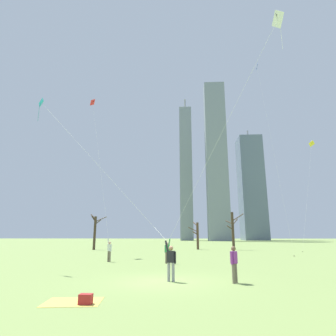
# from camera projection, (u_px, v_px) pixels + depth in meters

# --- Properties ---
(ground_plane) EXTENTS (400.00, 400.00, 0.00)m
(ground_plane) POSITION_uv_depth(u_px,v_px,m) (162.00, 281.00, 13.24)
(ground_plane) COLOR #7A934C
(kite_flyer_foreground_left_white) EXTENTS (7.80, 8.10, 15.96)m
(kite_flyer_foreground_left_white) POSITION_uv_depth(u_px,v_px,m) (183.00, 218.00, 21.21)
(kite_flyer_foreground_left_white) COLOR #726656
(kite_flyer_foreground_left_white) RESTS_ON ground
(kite_flyer_midfield_center_red) EXTENTS (5.85, 9.81, 19.46)m
(kite_flyer_midfield_center_red) POSITION_uv_depth(u_px,v_px,m) (105.00, 214.00, 25.60)
(kite_flyer_midfield_center_red) COLOR #726656
(kite_flyer_midfield_center_red) RESTS_ON ground
(kite_flyer_far_back_teal) EXTENTS (10.79, 5.81, 12.54)m
(kite_flyer_far_back_teal) POSITION_uv_depth(u_px,v_px,m) (149.00, 234.00, 14.33)
(kite_flyer_far_back_teal) COLOR gray
(kite_flyer_far_back_teal) RESTS_ON ground
(bystander_far_off_by_trees) EXTENTS (0.36, 0.43, 1.62)m
(bystander_far_off_by_trees) POSITION_uv_depth(u_px,v_px,m) (234.00, 262.00, 12.96)
(bystander_far_off_by_trees) COLOR #726656
(bystander_far_off_by_trees) RESTS_ON ground
(distant_kite_low_near_trees_blue) EXTENTS (0.80, 5.96, 26.31)m
(distant_kite_low_near_trees_blue) POSITION_uv_depth(u_px,v_px,m) (259.00, 77.00, 39.57)
(distant_kite_low_near_trees_blue) COLOR blue
(distant_kite_low_near_trees_blue) RESTS_ON ground
(distant_kite_drifting_right_yellow) EXTENTS (5.46, 4.38, 16.78)m
(distant_kite_drifting_right_yellow) POSITION_uv_depth(u_px,v_px,m) (311.00, 151.00, 43.95)
(distant_kite_drifting_right_yellow) COLOR yellow
(distant_kite_drifting_right_yellow) RESTS_ON ground
(picnic_spot) EXTENTS (1.94, 1.59, 0.31)m
(picnic_spot) POSITION_uv_depth(u_px,v_px,m) (80.00, 300.00, 8.97)
(picnic_spot) COLOR #D8BF4C
(picnic_spot) RESTS_ON ground
(bare_tree_right_of_center) EXTENTS (2.93, 1.99, 5.66)m
(bare_tree_right_of_center) POSITION_uv_depth(u_px,v_px,m) (233.00, 229.00, 43.39)
(bare_tree_right_of_center) COLOR #423326
(bare_tree_right_of_center) RESTS_ON ground
(bare_tree_center) EXTENTS (1.66, 1.87, 4.32)m
(bare_tree_center) POSITION_uv_depth(u_px,v_px,m) (197.00, 235.00, 44.36)
(bare_tree_center) COLOR #4C3828
(bare_tree_center) RESTS_ON ground
(bare_tree_left_of_center) EXTENTS (2.65, 0.91, 5.42)m
(bare_tree_left_of_center) POSITION_uv_depth(u_px,v_px,m) (95.00, 231.00, 43.49)
(bare_tree_left_of_center) COLOR #423326
(bare_tree_left_of_center) RESTS_ON ground
(skyline_tall_tower) EXTENTS (5.70, 6.41, 67.85)m
(skyline_tall_tower) POSITION_uv_depth(u_px,v_px,m) (186.00, 171.00, 131.32)
(skyline_tall_tower) COLOR gray
(skyline_tall_tower) RESTS_ON ground
(skyline_mid_tower_left) EXTENTS (10.74, 11.98, 53.00)m
(skyline_mid_tower_left) POSITION_uv_depth(u_px,v_px,m) (251.00, 187.00, 133.75)
(skyline_mid_tower_left) COLOR slate
(skyline_mid_tower_left) RESTS_ON ground
(skyline_squat_block) EXTENTS (8.98, 6.00, 69.68)m
(skyline_squat_block) POSITION_uv_depth(u_px,v_px,m) (216.00, 158.00, 122.00)
(skyline_squat_block) COLOR gray
(skyline_squat_block) RESTS_ON ground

